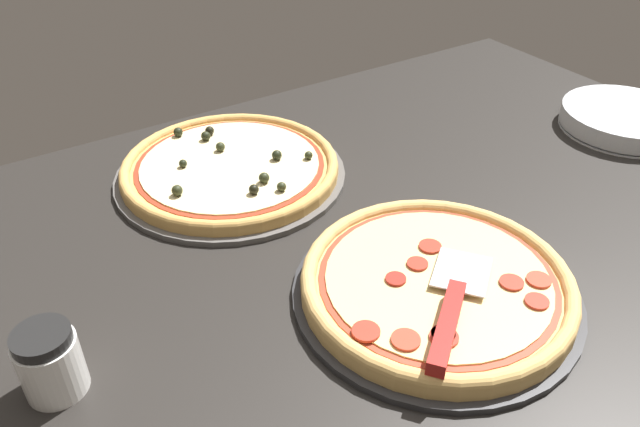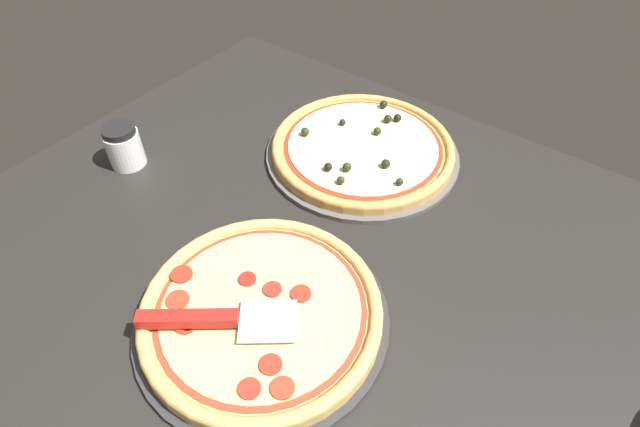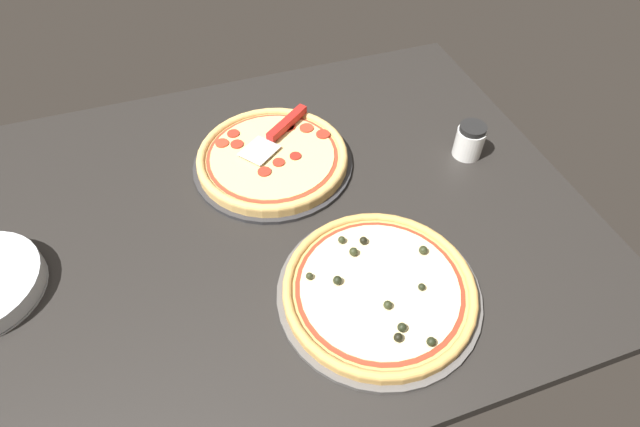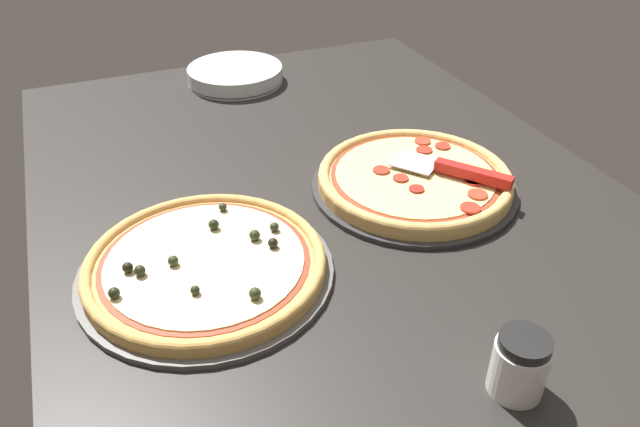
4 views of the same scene
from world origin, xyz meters
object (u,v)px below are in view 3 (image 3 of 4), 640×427
object	(u,v)px
serving_spatula	(282,128)
parmesan_shaker	(470,141)
pizza_back	(379,288)
pizza_front	(273,157)

from	to	relation	value
serving_spatula	parmesan_shaker	distance (cm)	47.25
pizza_back	serving_spatula	bearing A→B (deg)	-84.10
pizza_back	serving_spatula	distance (cm)	51.09
parmesan_shaker	pizza_front	bearing A→B (deg)	-14.22
serving_spatula	pizza_front	bearing A→B (deg)	57.24
pizza_back	parmesan_shaker	xyz separation A→B (cm)	(-37.84, -31.36, 2.15)
pizza_front	parmesan_shaker	world-z (taller)	parmesan_shaker
pizza_front	serving_spatula	size ratio (longest dim) A/B	1.75
pizza_back	parmesan_shaker	distance (cm)	49.19
pizza_front	serving_spatula	xyz separation A→B (cm)	(-4.69, -7.28, 2.34)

